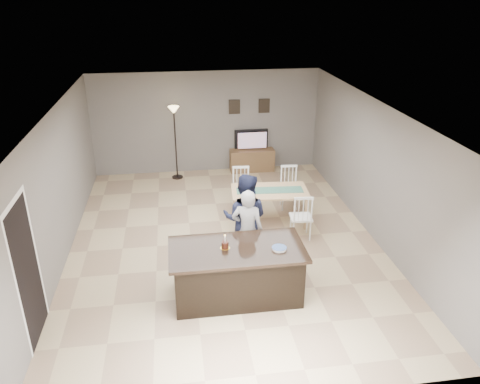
{
  "coord_description": "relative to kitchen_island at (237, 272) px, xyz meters",
  "views": [
    {
      "loc": [
        -0.88,
        -8.12,
        4.7
      ],
      "look_at": [
        0.27,
        -0.3,
        1.19
      ],
      "focal_mm": 35.0,
      "sensor_mm": 36.0,
      "label": 1
    }
  ],
  "objects": [
    {
      "name": "room_shell",
      "position": [
        0.0,
        1.8,
        1.22
      ],
      "size": [
        8.0,
        8.0,
        8.0
      ],
      "color": "slate",
      "rests_on": "floor"
    },
    {
      "name": "doorway",
      "position": [
        -2.99,
        -0.5,
        0.8
      ],
      "size": [
        0.0,
        2.1,
        2.65
      ],
      "color": "black",
      "rests_on": "floor"
    },
    {
      "name": "kitchen_island",
      "position": [
        0.0,
        0.0,
        0.0
      ],
      "size": [
        2.15,
        1.1,
        0.9
      ],
      "color": "black",
      "rests_on": "floor"
    },
    {
      "name": "plate_stack",
      "position": [
        0.65,
        -0.13,
        0.46
      ],
      "size": [
        0.23,
        0.23,
        0.04
      ],
      "color": "white",
      "rests_on": "kitchen_island"
    },
    {
      "name": "picture_frames",
      "position": [
        1.15,
        5.78,
        1.3
      ],
      "size": [
        1.1,
        0.02,
        0.38
      ],
      "color": "black",
      "rests_on": "room_shell"
    },
    {
      "name": "television",
      "position": [
        1.2,
        5.64,
        0.41
      ],
      "size": [
        0.91,
        0.12,
        0.53
      ],
      "primitive_type": "imported",
      "rotation": [
        0.0,
        0.0,
        3.14
      ],
      "color": "black",
      "rests_on": "tv_console"
    },
    {
      "name": "dining_table",
      "position": [
        1.05,
        2.49,
        0.17
      ],
      "size": [
        1.66,
        1.91,
        0.97
      ],
      "rotation": [
        0.0,
        0.0,
        -0.08
      ],
      "color": "tan",
      "rests_on": "floor"
    },
    {
      "name": "birthday_cake",
      "position": [
        -0.18,
        0.03,
        0.5
      ],
      "size": [
        0.16,
        0.16,
        0.24
      ],
      "color": "gold",
      "rests_on": "kitchen_island"
    },
    {
      "name": "tv_console",
      "position": [
        1.2,
        5.57,
        -0.15
      ],
      "size": [
        1.2,
        0.4,
        0.6
      ],
      "primitive_type": "cube",
      "color": "brown",
      "rests_on": "floor"
    },
    {
      "name": "floor_lamp",
      "position": [
        -0.85,
        5.35,
        1.04
      ],
      "size": [
        0.29,
        0.29,
        1.92
      ],
      "color": "black",
      "rests_on": "floor"
    },
    {
      "name": "man",
      "position": [
        0.3,
        1.07,
        0.4
      ],
      "size": [
        1.0,
        0.89,
        1.71
      ],
      "primitive_type": "imported",
      "rotation": [
        0.0,
        0.0,
        2.79
      ],
      "color": "#181C35",
      "rests_on": "floor"
    },
    {
      "name": "tv_screen_glow",
      "position": [
        1.2,
        5.56,
        0.42
      ],
      "size": [
        0.78,
        0.0,
        0.78
      ],
      "primitive_type": "plane",
      "rotation": [
        1.57,
        0.0,
        3.14
      ],
      "color": "orange",
      "rests_on": "tv_console"
    },
    {
      "name": "floor",
      "position": [
        0.0,
        1.8,
        -0.45
      ],
      "size": [
        8.0,
        8.0,
        0.0
      ],
      "primitive_type": "plane",
      "color": "tan",
      "rests_on": "ground"
    },
    {
      "name": "woman",
      "position": [
        0.3,
        0.79,
        0.31
      ],
      "size": [
        0.65,
        0.54,
        1.54
      ],
      "primitive_type": "imported",
      "rotation": [
        0.0,
        0.0,
        2.79
      ],
      "color": "#B2B2B6",
      "rests_on": "floor"
    }
  ]
}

